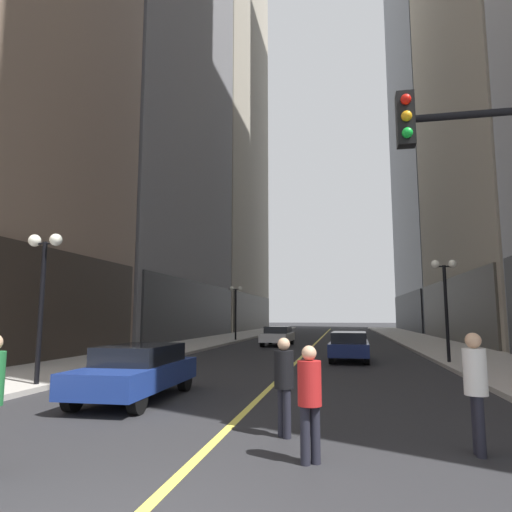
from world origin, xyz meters
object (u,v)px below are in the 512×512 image
(street_lamp_right_mid, at_px, (445,287))
(street_lamp_left_near, at_px, (43,274))
(car_blue, at_px, (137,370))
(car_white, at_px, (278,335))
(car_navy, at_px, (349,345))
(pedestrian_in_white_shirt, at_px, (476,383))
(pedestrian_in_red_jacket, at_px, (310,394))
(pedestrian_in_black_coat, at_px, (284,379))
(street_lamp_left_far, at_px, (236,301))

(street_lamp_right_mid, bearing_deg, street_lamp_left_near, -145.71)
(car_blue, relative_size, street_lamp_right_mid, 0.97)
(street_lamp_right_mid, bearing_deg, car_white, 128.44)
(car_navy, xyz_separation_m, pedestrian_in_white_shirt, (1.71, -14.00, 0.34))
(pedestrian_in_red_jacket, distance_m, pedestrian_in_black_coat, 1.43)
(car_blue, xyz_separation_m, pedestrian_in_black_coat, (4.02, -2.72, 0.25))
(pedestrian_in_black_coat, relative_size, street_lamp_right_mid, 0.38)
(pedestrian_in_red_jacket, xyz_separation_m, pedestrian_in_white_shirt, (2.43, 0.84, 0.11))
(pedestrian_in_black_coat, bearing_deg, car_white, 98.48)
(car_blue, height_order, pedestrian_in_black_coat, pedestrian_in_black_coat)
(pedestrian_in_black_coat, xyz_separation_m, street_lamp_right_mid, (5.30, 12.38, 2.28))
(street_lamp_left_near, bearing_deg, pedestrian_in_red_jacket, -31.76)
(pedestrian_in_white_shirt, bearing_deg, car_blue, 155.39)
(street_lamp_left_far, height_order, street_lamp_right_mid, same)
(pedestrian_in_red_jacket, bearing_deg, car_navy, 87.23)
(car_blue, distance_m, pedestrian_in_white_shirt, 7.70)
(street_lamp_left_far, bearing_deg, car_navy, -58.04)
(pedestrian_in_red_jacket, height_order, street_lamp_left_near, street_lamp_left_near)
(car_blue, distance_m, pedestrian_in_red_jacket, 6.10)
(car_blue, xyz_separation_m, street_lamp_right_mid, (9.33, 9.66, 2.54))
(car_white, distance_m, pedestrian_in_red_jacket, 25.12)
(car_blue, relative_size, pedestrian_in_red_jacket, 2.65)
(car_white, xyz_separation_m, pedestrian_in_white_shirt, (6.46, -23.95, 0.34))
(street_lamp_left_near, height_order, street_lamp_left_far, same)
(pedestrian_in_red_jacket, distance_m, street_lamp_left_near, 9.73)
(pedestrian_in_white_shirt, bearing_deg, street_lamp_left_far, 110.47)
(street_lamp_left_far, xyz_separation_m, street_lamp_right_mid, (12.80, -15.17, 0.00))
(pedestrian_in_white_shirt, xyz_separation_m, pedestrian_in_black_coat, (-2.97, 0.48, -0.08))
(street_lamp_left_far, bearing_deg, car_blue, -82.04)
(car_blue, xyz_separation_m, pedestrian_in_red_jacket, (4.56, -4.04, 0.23))
(car_navy, height_order, street_lamp_right_mid, street_lamp_right_mid)
(pedestrian_in_black_coat, bearing_deg, pedestrian_in_red_jacket, -67.81)
(pedestrian_in_black_coat, bearing_deg, street_lamp_left_near, 154.01)
(pedestrian_in_white_shirt, relative_size, street_lamp_right_mid, 0.41)
(street_lamp_left_near, bearing_deg, car_navy, 48.41)
(pedestrian_in_white_shirt, xyz_separation_m, street_lamp_right_mid, (2.34, 12.86, 2.20))
(street_lamp_left_far, bearing_deg, street_lamp_right_mid, -49.83)
(pedestrian_in_red_jacket, bearing_deg, street_lamp_right_mid, 70.83)
(car_navy, bearing_deg, pedestrian_in_black_coat, -95.31)
(pedestrian_in_white_shirt, xyz_separation_m, street_lamp_left_near, (-10.46, 4.13, 2.20))
(car_navy, bearing_deg, car_white, 115.53)
(pedestrian_in_red_jacket, xyz_separation_m, street_lamp_left_far, (-8.04, 28.87, 2.31))
(pedestrian_in_black_coat, xyz_separation_m, street_lamp_left_far, (-7.50, 27.55, 2.28))
(car_navy, bearing_deg, car_blue, -116.07)
(street_lamp_right_mid, bearing_deg, pedestrian_in_red_jacket, -109.17)
(pedestrian_in_black_coat, bearing_deg, street_lamp_right_mid, 66.82)
(car_navy, distance_m, street_lamp_left_near, 13.43)
(street_lamp_left_far, bearing_deg, street_lamp_left_near, -90.00)
(car_navy, height_order, street_lamp_left_far, street_lamp_left_far)
(street_lamp_left_near, relative_size, street_lamp_right_mid, 1.00)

